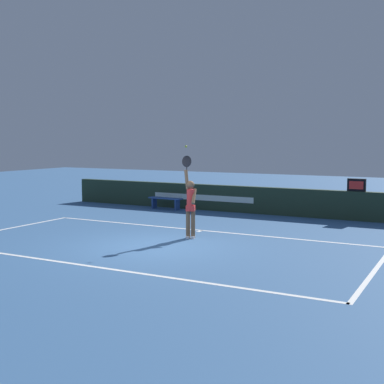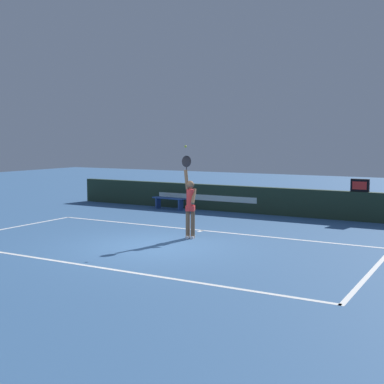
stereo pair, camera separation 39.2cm
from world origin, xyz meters
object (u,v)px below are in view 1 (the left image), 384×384
object	(u,v)px
speed_display	(357,185)
tennis_player	(190,204)
courtside_bench_near	(166,200)
tennis_ball	(186,146)

from	to	relation	value
speed_display	tennis_player	size ratio (longest dim) A/B	0.26
speed_display	tennis_player	world-z (taller)	tennis_player
courtside_bench_near	tennis_player	bearing A→B (deg)	-52.39
tennis_player	courtside_bench_near	xyz separation A→B (m)	(-3.97, 5.15, -0.65)
tennis_ball	speed_display	bearing A→B (deg)	58.98
speed_display	tennis_player	distance (m)	6.89
tennis_player	tennis_ball	size ratio (longest dim) A/B	36.97
tennis_ball	tennis_player	bearing A→B (deg)	92.28
tennis_ball	courtside_bench_near	distance (m)	7.14
speed_display	tennis_ball	xyz separation A→B (m)	(-3.67, -6.10, 1.44)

